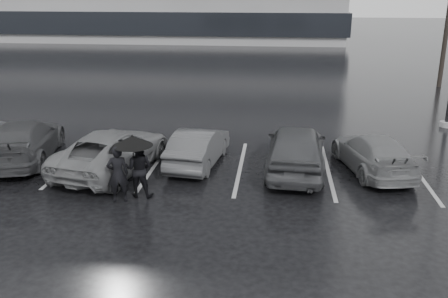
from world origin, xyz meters
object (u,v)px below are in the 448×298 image
car_west_a (198,147)px  pedestrian_left (118,174)px  car_main (296,148)px  car_east (373,153)px  car_west_b (113,150)px  pedestrian_right (139,169)px  car_west_c (24,141)px

car_west_a → pedestrian_left: 3.58m
car_main → car_east: size_ratio=1.09×
car_main → car_west_b: car_main is taller
car_east → pedestrian_left: size_ratio=2.58×
car_west_a → pedestrian_right: 2.99m
car_east → pedestrian_left: 7.90m
car_west_c → pedestrian_right: size_ratio=2.91×
pedestrian_right → car_west_a: bearing=-112.5°
car_west_a → pedestrian_left: size_ratio=2.32×
car_west_b → pedestrian_left: size_ratio=2.98×
car_west_b → car_west_c: 3.30m
car_west_a → pedestrian_right: pedestrian_right is taller
car_west_c → pedestrian_right: (4.62, -2.50, 0.13)m
pedestrian_left → pedestrian_right: bearing=-156.0°
car_east → pedestrian_left: (-7.26, -3.12, 0.20)m
car_west_c → car_east: size_ratio=1.15×
car_main → pedestrian_right: size_ratio=2.76×
car_west_b → car_west_c: size_ratio=1.01×
car_main → car_east: bearing=-170.6°
car_west_c → pedestrian_right: 5.25m
car_west_a → car_west_c: bearing=9.1°
car_main → car_west_b: (-5.75, -0.52, -0.10)m
car_main → pedestrian_left: bearing=33.3°
car_west_a → pedestrian_left: pedestrian_left is taller
car_west_a → car_east: size_ratio=0.90×
car_west_c → pedestrian_left: pedestrian_left is taller
car_main → pedestrian_right: pedestrian_right is taller
car_main → car_west_a: 3.16m
car_main → car_west_c: bearing=2.3°
car_west_b → car_west_a: bearing=-150.6°
car_west_c → car_east: (11.42, 0.19, -0.09)m
car_west_a → pedestrian_right: size_ratio=2.28×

